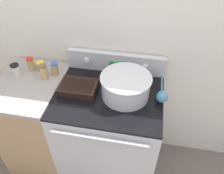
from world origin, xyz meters
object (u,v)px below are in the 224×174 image
(spice_jar_red_cap, at_px, (31,64))
(mixing_bowl, at_px, (126,85))
(ladle, at_px, (162,96))
(casserole_dish, at_px, (78,87))
(spice_jar_black_cap, at_px, (16,70))
(spice_jar_blue_cap, at_px, (55,69))
(spice_jar_brown_cap, at_px, (44,72))
(spice_jar_yellow_cap, at_px, (41,66))

(spice_jar_red_cap, bearing_deg, mixing_bowl, -10.75)
(ladle, relative_size, spice_jar_red_cap, 3.02)
(casserole_dish, xyz_separation_m, spice_jar_red_cap, (-0.44, 0.17, 0.04))
(mixing_bowl, distance_m, spice_jar_black_cap, 0.87)
(ladle, relative_size, spice_jar_blue_cap, 3.06)
(ladle, bearing_deg, spice_jar_brown_cap, 175.58)
(mixing_bowl, xyz_separation_m, spice_jar_red_cap, (-0.79, 0.15, -0.02))
(ladle, bearing_deg, spice_jar_black_cap, 176.83)
(casserole_dish, distance_m, spice_jar_black_cap, 0.53)
(mixing_bowl, bearing_deg, spice_jar_brown_cap, 174.30)
(spice_jar_yellow_cap, height_order, spice_jar_red_cap, spice_jar_red_cap)
(ladle, height_order, spice_jar_black_cap, spice_jar_black_cap)
(ladle, xyz_separation_m, spice_jar_blue_cap, (-0.83, 0.13, 0.03))
(spice_jar_brown_cap, bearing_deg, ladle, -4.42)
(ladle, height_order, spice_jar_red_cap, spice_jar_red_cap)
(casserole_dish, height_order, spice_jar_yellow_cap, spice_jar_yellow_cap)
(ladle, xyz_separation_m, spice_jar_brown_cap, (-0.90, 0.07, 0.03))
(spice_jar_yellow_cap, bearing_deg, mixing_bowl, -12.30)
(spice_jar_brown_cap, bearing_deg, spice_jar_red_cap, 149.83)
(casserole_dish, bearing_deg, spice_jar_blue_cap, 148.91)
(casserole_dish, relative_size, spice_jar_black_cap, 2.70)
(ladle, xyz_separation_m, spice_jar_black_cap, (-1.13, 0.06, 0.02))
(casserole_dish, relative_size, ladle, 0.82)
(spice_jar_yellow_cap, xyz_separation_m, spice_jar_red_cap, (-0.08, -0.00, 0.01))
(spice_jar_blue_cap, xyz_separation_m, spice_jar_yellow_cap, (-0.13, 0.03, -0.01))
(spice_jar_blue_cap, relative_size, spice_jar_brown_cap, 0.91)
(spice_jar_blue_cap, xyz_separation_m, spice_jar_red_cap, (-0.21, 0.03, 0.00))
(casserole_dish, xyz_separation_m, spice_jar_brown_cap, (-0.30, 0.08, 0.04))
(spice_jar_brown_cap, xyz_separation_m, spice_jar_black_cap, (-0.23, -0.01, -0.01))
(spice_jar_blue_cap, bearing_deg, casserole_dish, -31.09)
(mixing_bowl, relative_size, casserole_dish, 1.31)
(mixing_bowl, xyz_separation_m, spice_jar_brown_cap, (-0.64, 0.06, -0.02))
(spice_jar_blue_cap, bearing_deg, spice_jar_black_cap, -167.65)
(spice_jar_red_cap, bearing_deg, spice_jar_brown_cap, -30.17)
(spice_jar_brown_cap, height_order, spice_jar_black_cap, spice_jar_brown_cap)
(casserole_dish, distance_m, spice_jar_brown_cap, 0.31)
(casserole_dish, bearing_deg, spice_jar_yellow_cap, 154.81)
(mixing_bowl, xyz_separation_m, ladle, (0.26, -0.01, -0.05))
(mixing_bowl, height_order, spice_jar_red_cap, mixing_bowl)
(spice_jar_red_cap, bearing_deg, spice_jar_black_cap, -131.29)
(ladle, relative_size, spice_jar_black_cap, 3.31)
(ladle, bearing_deg, casserole_dish, -179.01)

